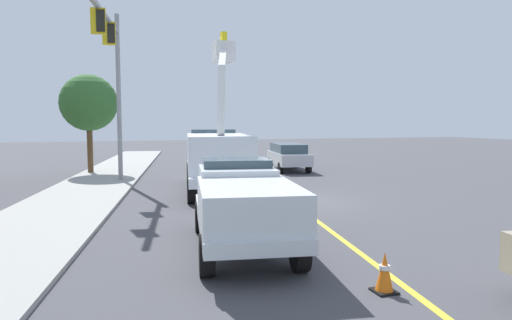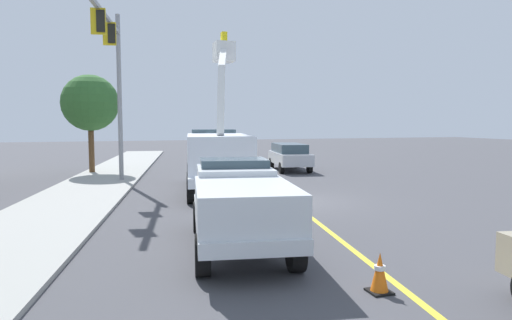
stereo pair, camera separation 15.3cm
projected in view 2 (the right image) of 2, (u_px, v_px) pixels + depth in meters
ground at (291, 201)px, 17.35m from camera, size 120.00×120.00×0.00m
sidewalk_far_side at (65, 206)px, 16.14m from camera, size 59.84×12.78×0.12m
lane_centre_stripe at (291, 201)px, 17.35m from camera, size 49.43×7.84×0.01m
utility_bucket_truck at (217, 155)px, 19.93m from camera, size 8.49×3.73×7.17m
service_pickup_truck at (240, 203)px, 10.78m from camera, size 5.86×2.94×2.06m
passing_minivan at (289, 155)px, 28.42m from camera, size 5.04×2.62×1.69m
traffic_cone_leading at (380, 273)px, 8.04m from camera, size 0.40×0.40×0.74m
traffic_cone_mid_front at (244, 173)px, 24.01m from camera, size 0.40×0.40×0.72m
traffic_signal_mast at (113, 65)px, 20.76m from camera, size 6.29×1.16×8.36m
street_tree_right at (90, 103)px, 26.16m from camera, size 3.26×3.26×5.79m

